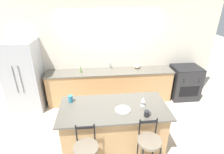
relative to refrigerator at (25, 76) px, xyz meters
The scene contains 15 objects.
ground_plane 2.39m from the refrigerator, ahead, with size 18.00×18.00×0.00m, color beige.
wall_back 2.28m from the refrigerator, 10.49° to the left, with size 6.00×0.07×2.70m.
back_counter 2.25m from the refrigerator, ahead, with size 3.43×0.62×0.92m.
sink_faucet 2.23m from the refrigerator, ahead, with size 0.02×0.13×0.22m.
kitchen_island 2.69m from the refrigerator, 37.44° to the right, with size 1.98×0.94×0.94m.
refrigerator is the anchor object (origin of this frame).
oven_range 4.39m from the refrigerator, ahead, with size 0.76×0.67×0.96m.
bar_stool_near 2.82m from the refrigerator, 54.84° to the right, with size 0.38×0.38×1.04m.
bar_stool_far 3.46m from the refrigerator, 40.96° to the right, with size 0.38×0.38×1.04m.
dinner_plate 2.83m from the refrigerator, 37.12° to the right, with size 0.28×0.28×0.02m.
wine_glass 3.10m from the refrigerator, 31.45° to the right, with size 0.08×0.08×0.19m.
coffee_mug 3.26m from the refrigerator, 36.15° to the right, with size 0.12×0.09×0.10m.
tumbler_cup 1.89m from the refrigerator, 45.91° to the right, with size 0.09×0.09×0.14m.
pumpkin_decoration 2.98m from the refrigerator, ahead, with size 0.18×0.18×0.16m.
soap_bottle 1.41m from the refrigerator, ahead, with size 0.05×0.05×0.16m.
Camera 1 is at (-0.39, -4.00, 2.79)m, focal length 28.00 mm.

